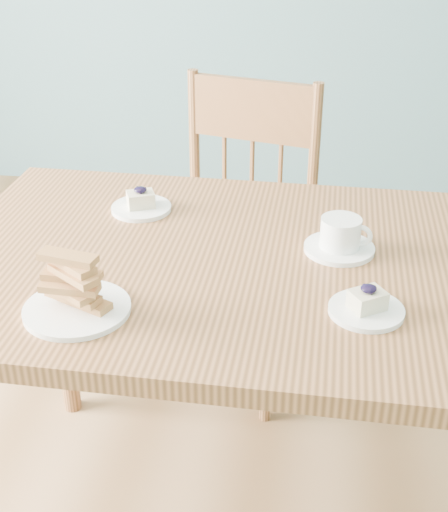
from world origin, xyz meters
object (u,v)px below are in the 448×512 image
object	(u,v)px
dining_chair	(235,237)
coffee_cup	(341,237)
dining_table	(283,294)
cheesecake_plate_far	(141,204)
biscotti_plate	(75,293)
cheesecake_plate_near	(367,306)

from	to	relation	value
dining_chair	coffee_cup	size ratio (longest dim) A/B	6.37
dining_table	cheesecake_plate_far	bearing A→B (deg)	151.19
cheesecake_plate_far	biscotti_plate	distance (m)	0.47
cheesecake_plate_far	biscotti_plate	size ratio (longest dim) A/B	0.72
dining_table	biscotti_plate	xyz separation A→B (m)	(-0.38, -0.25, 0.12)
cheesecake_plate_far	coffee_cup	bearing A→B (deg)	-16.73
dining_table	cheesecake_plate_near	size ratio (longest dim) A/B	10.58
cheesecake_plate_near	coffee_cup	world-z (taller)	coffee_cup
dining_table	cheesecake_plate_near	bearing A→B (deg)	-46.04
cheesecake_plate_far	biscotti_plate	xyz separation A→B (m)	(-0.01, -0.47, 0.03)
cheesecake_plate_near	biscotti_plate	size ratio (longest dim) A/B	0.71
cheesecake_plate_far	coffee_cup	distance (m)	0.51
cheesecake_plate_near	coffee_cup	xyz separation A→B (m)	(-0.05, 0.25, 0.02)
dining_table	dining_chair	size ratio (longest dim) A/B	1.54
coffee_cup	dining_table	bearing A→B (deg)	-138.66
coffee_cup	cheesecake_plate_near	bearing A→B (deg)	-67.03
dining_table	dining_chair	xyz separation A→B (m)	(-0.19, 0.69, -0.23)
biscotti_plate	cheesecake_plate_near	bearing A→B (deg)	7.41
cheesecake_plate_near	cheesecake_plate_far	xyz separation A→B (m)	(-0.54, 0.39, 0.00)
dining_chair	coffee_cup	world-z (taller)	dining_chair
cheesecake_plate_near	coffee_cup	bearing A→B (deg)	101.23
dining_chair	biscotti_plate	distance (m)	1.02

